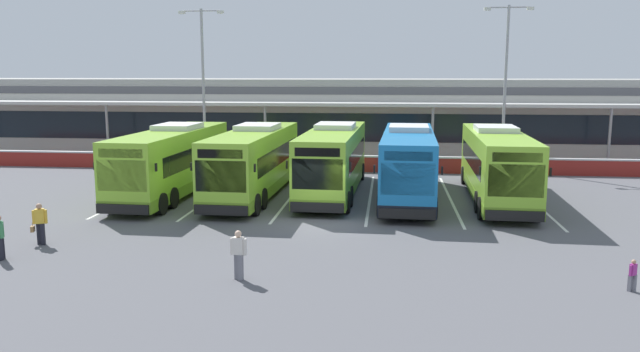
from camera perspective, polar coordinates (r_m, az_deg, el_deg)
ground_plane at (r=27.57m, az=-0.14°, el=-4.32°), size 200.00×200.00×0.00m
terminal_building at (r=53.71m, az=3.08°, el=5.68°), size 70.00×13.00×6.00m
red_barrier_wall at (r=41.65m, az=2.09°, el=1.17°), size 60.00×0.40×1.10m
coach_bus_leftmost at (r=34.40m, az=-13.35°, el=1.23°), size 3.19×12.22×3.78m
coach_bus_left_centre at (r=33.47m, az=-6.05°, el=1.21°), size 3.19×12.22×3.78m
coach_bus_centre at (r=33.86m, az=1.23°, el=1.35°), size 3.19×12.22×3.78m
coach_bus_right_centre at (r=32.89m, az=8.06°, el=1.02°), size 3.19×12.22×3.78m
coach_bus_rightmost at (r=33.45m, az=15.85°, el=0.89°), size 3.19×12.22×3.78m
bay_stripe_far_west at (r=35.89m, az=-15.93°, el=-1.43°), size 0.14×13.00×0.01m
bay_stripe_west at (r=34.53m, az=-9.46°, el=-1.61°), size 0.14×13.00×0.01m
bay_stripe_mid_west at (r=33.65m, az=-2.55°, el=-1.79°), size 0.14×13.00×0.01m
bay_stripe_centre at (r=33.27m, az=4.62°, el=-1.94°), size 0.14×13.00×0.01m
bay_stripe_mid_east at (r=33.42m, az=11.84°, el=-2.06°), size 0.14×13.00×0.01m
bay_stripe_east at (r=34.09m, az=18.88°, el=-2.14°), size 0.14×13.00×0.01m
pedestrian_with_handbag at (r=26.30m, az=-24.29°, el=-3.93°), size 0.65×0.39×1.62m
pedestrian_child at (r=21.28m, az=26.72°, el=-8.04°), size 0.29×0.25×1.00m
pedestrian_near_bin at (r=20.18m, az=-7.47°, el=-7.02°), size 0.54×0.33×1.62m
lamp_post_west at (r=46.00m, az=-10.66°, el=8.97°), size 3.24×0.28×11.00m
lamp_post_centre at (r=44.58m, az=16.63°, el=8.73°), size 3.24×0.28×11.00m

